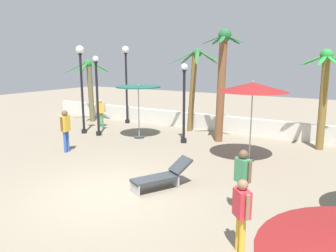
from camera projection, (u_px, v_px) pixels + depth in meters
ground_plane at (108, 193)px, 9.30m from camera, size 56.00×56.00×0.00m
boundary_wall at (229, 124)px, 17.10m from camera, size 25.20×0.30×0.85m
patio_umbrella_1 at (138, 91)px, 15.48m from camera, size 2.13×2.13×2.61m
patio_umbrella_2 at (253, 87)px, 11.75m from camera, size 2.57×2.57×3.02m
palm_tree_0 at (90, 82)px, 19.76m from camera, size 2.77×2.76×3.79m
palm_tree_1 at (222, 75)px, 14.61m from camera, size 1.93×1.96×5.12m
palm_tree_2 at (194, 79)px, 16.84m from camera, size 2.93×2.91×4.36m
palm_tree_3 at (324, 87)px, 13.36m from camera, size 2.04×2.05×4.21m
lamp_post_0 at (81, 77)px, 16.36m from camera, size 0.41×0.41×4.46m
lamp_post_1 at (97, 93)px, 16.03m from camera, size 0.30×0.30×3.95m
lamp_post_2 at (184, 100)px, 14.60m from camera, size 0.31×0.31×3.60m
lamp_post_3 at (126, 73)px, 19.05m from camera, size 0.42×0.42×4.55m
lounge_chair_0 at (162, 176)px, 9.59m from camera, size 1.36×1.92×0.84m
guest_0 at (65, 127)px, 13.27m from camera, size 0.30×0.55×1.75m
guest_1 at (242, 175)px, 7.92m from camera, size 0.50×0.38×1.64m
guest_2 at (242, 209)px, 6.28m from camera, size 0.42×0.42×1.53m
guest_3 at (100, 110)px, 18.29m from camera, size 0.44×0.42×1.59m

